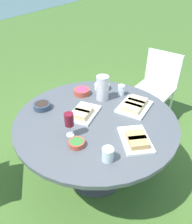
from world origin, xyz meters
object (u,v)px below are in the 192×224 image
object	(u,v)px
chair_near_left	(157,83)
water_pitcher	(103,88)
dining_table	(96,127)
wine_glass	(69,120)

from	to	relation	value
chair_near_left	water_pitcher	bearing A→B (deg)	162.01
chair_near_left	water_pitcher	world-z (taller)	water_pitcher
dining_table	wine_glass	bearing A→B (deg)	166.69
dining_table	wine_glass	xyz separation A→B (m)	(-0.28, 0.07, 0.24)
water_pitcher	wine_glass	bearing A→B (deg)	-177.47
dining_table	wine_glass	distance (m)	0.38
dining_table	wine_glass	size ratio (longest dim) A/B	6.92
wine_glass	dining_table	bearing A→B (deg)	-13.31
dining_table	chair_near_left	xyz separation A→B (m)	(1.23, -0.21, -0.08)
dining_table	chair_near_left	size ratio (longest dim) A/B	1.53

